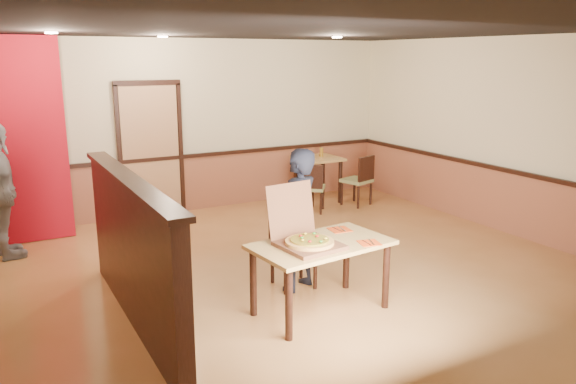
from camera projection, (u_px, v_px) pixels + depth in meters
name	position (u px, v px, depth m)	size (l,w,h in m)	color
floor	(304.00, 277.00, 6.58)	(7.00, 7.00, 0.00)	tan
ceiling	(306.00, 29.00, 5.92)	(7.00, 7.00, 0.00)	black
wall_back	(197.00, 126.00, 9.23)	(7.00, 7.00, 0.00)	beige
wall_right	(519.00, 138.00, 7.89)	(7.00, 7.00, 0.00)	beige
wainscot_back	(200.00, 183.00, 9.43)	(7.00, 0.04, 0.90)	#9C593E
chair_rail_back	(199.00, 155.00, 9.30)	(7.00, 0.06, 0.06)	black
wainscot_right	(511.00, 203.00, 8.10)	(0.04, 7.00, 0.90)	#9C593E
chair_rail_right	(513.00, 172.00, 7.98)	(0.06, 7.00, 0.06)	black
back_door	(151.00, 151.00, 8.90)	(0.90, 0.06, 2.10)	tan
booth_partition	(133.00, 250.00, 5.30)	(0.20, 3.10, 1.44)	black
red_accent_panel	(2.00, 143.00, 7.45)	(1.60, 0.20, 2.78)	#AF0C1C
spot_a	(51.00, 33.00, 6.38)	(0.14, 0.14, 0.02)	beige
spot_b	(163.00, 37.00, 7.68)	(0.14, 0.14, 0.02)	beige
spot_c	(337.00, 37.00, 7.86)	(0.14, 0.14, 0.02)	beige
main_table	(321.00, 253.00, 5.55)	(1.43, 0.91, 0.73)	tan
diner_chair	(291.00, 243.00, 6.27)	(0.47, 0.47, 0.88)	olive
side_chair_left	(312.00, 186.00, 9.19)	(0.57, 0.57, 0.82)	olive
side_chair_right	(360.00, 178.00, 9.62)	(0.54, 0.54, 0.87)	olive
side_table	(318.00, 167.00, 9.89)	(0.74, 0.74, 0.79)	tan
diner	(298.00, 220.00, 6.08)	(0.58, 0.38, 1.58)	black
passerby	(1.00, 191.00, 7.01)	(1.03, 0.43, 1.75)	gray
pizza_box	(306.00, 239.00, 5.42)	(0.60, 0.69, 0.57)	brown
pizza	(310.00, 242.00, 5.37)	(0.47, 0.47, 0.03)	#DAA14F
napkin_near	(369.00, 243.00, 5.51)	(0.24, 0.24, 0.01)	#E44410
napkin_far	(340.00, 230.00, 5.93)	(0.23, 0.23, 0.01)	#E44410
condiment	(321.00, 152.00, 9.90)	(0.07, 0.07, 0.16)	#966A1B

